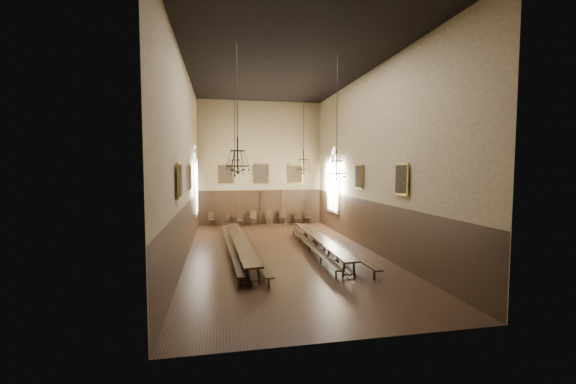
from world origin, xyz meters
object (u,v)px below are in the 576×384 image
object	(u,v)px
chair_5	(283,220)
chandelier_back_left	(235,165)
table_right	(320,245)
bench_left_outer	(231,248)
chair_3	(254,221)
bench_left_inner	(252,249)
chair_4	(269,221)
chandelier_front_left	(238,158)
chair_0	(212,222)
bench_right_inner	(309,246)
bench_right_outer	(331,244)
chair_1	(227,222)
chair_6	(297,220)
chandelier_back_right	(304,163)
table_left	(240,247)
chandelier_front_right	(337,165)
chair_7	(308,220)
chair_2	(240,222)

from	to	relation	value
chair_5	chandelier_back_left	bearing A→B (deg)	-117.51
table_right	bench_left_outer	size ratio (longest dim) A/B	0.88
chair_3	chair_5	bearing A→B (deg)	-18.77
bench_left_inner	chair_4	bearing A→B (deg)	76.98
chair_3	chandelier_front_left	xyz separation A→B (m)	(-1.69, -11.21, 4.23)
chair_0	chandelier_front_left	distance (m)	12.12
bench_right_inner	bench_right_outer	bearing A→B (deg)	7.67
bench_right_outer	chair_1	distance (m)	9.79
chair_5	chair_6	size ratio (longest dim) A/B	1.14
bench_right_inner	bench_right_outer	world-z (taller)	bench_right_outer
bench_left_outer	chair_3	world-z (taller)	chair_3
chandelier_back_left	chandelier_back_right	distance (m)	3.84
table_left	chair_1	xyz separation A→B (m)	(-0.46, 8.61, -0.12)
chair_3	chandelier_front_right	distance (m)	11.62
table_left	bench_left_outer	size ratio (longest dim) A/B	0.95
bench_right_outer	chandelier_front_left	size ratio (longest dim) A/B	2.19
bench_left_inner	bench_right_outer	size ratio (longest dim) A/B	0.94
chandelier_front_right	bench_right_outer	bearing A→B (deg)	77.75
chair_5	bench_right_outer	bearing A→B (deg)	-77.88
bench_left_outer	chair_0	bearing A→B (deg)	97.43
chair_4	table_right	bearing A→B (deg)	-81.15
chair_0	chandelier_front_left	world-z (taller)	chandelier_front_left
bench_right_outer	chandelier_front_right	bearing A→B (deg)	-102.25
bench_right_outer	chandelier_back_right	size ratio (longest dim) A/B	2.13
bench_right_outer	chair_0	xyz separation A→B (m)	(-6.12, 8.43, -0.01)
chair_3	chair_1	bearing A→B (deg)	160.08
chair_6	chair_0	bearing A→B (deg)	-164.28
table_left	chandelier_back_right	distance (m)	6.13
chair_0	chandelier_front_right	bearing A→B (deg)	-81.99
chandelier_front_right	chandelier_back_left	bearing A→B (deg)	130.41
chair_3	chair_6	xyz separation A→B (m)	(3.16, -0.03, -0.03)
table_left	chair_0	distance (m)	8.80
table_right	chair_0	xyz separation A→B (m)	(-5.46, 8.76, -0.05)
table_right	chandelier_back_right	world-z (taller)	chandelier_back_right
chair_1	chandelier_front_left	distance (m)	12.01
chair_0	chair_1	distance (m)	1.06
bench_right_inner	chair_1	distance (m)	9.39
table_left	chair_7	world-z (taller)	chair_7
chair_1	chandelier_front_right	world-z (taller)	chandelier_front_right
chair_5	chandelier_front_right	distance (m)	11.35
chair_2	chair_6	xyz separation A→B (m)	(4.16, 0.02, 0.02)
chair_1	chandelier_front_left	world-z (taller)	chandelier_front_left
table_left	bench_left_outer	xyz separation A→B (m)	(-0.42, 0.22, -0.08)
chandelier_front_right	chair_6	bearing A→B (deg)	87.07
table_right	chandelier_back_left	bearing A→B (deg)	143.10
chair_6	chandelier_front_left	xyz separation A→B (m)	(-4.85, -11.18, 4.26)
bench_right_outer	chandelier_back_left	world-z (taller)	chandelier_back_left
table_right	chandelier_back_left	world-z (taller)	chandelier_back_left
bench_right_inner	chair_3	world-z (taller)	chair_3
bench_left_outer	chair_3	distance (m)	8.60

